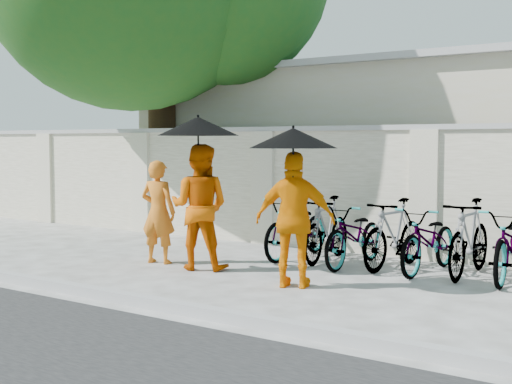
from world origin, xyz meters
The scene contains 16 objects.
ground centered at (0.00, 0.00, 0.00)m, with size 80.00×80.00×0.00m, color silver.
kerb centered at (0.00, -1.70, 0.06)m, with size 40.00×0.16×0.12m, color #9F9F9F.
compound_wall centered at (1.00, 3.20, 1.00)m, with size 20.00×0.30×2.00m, color white.
building_behind centered at (2.00, 7.00, 1.60)m, with size 14.00×6.00×3.20m, color #B4AC87.
monk_left centered at (-1.12, 0.48, 0.77)m, with size 0.56×0.37×1.54m, color orange.
monk_center centered at (-0.30, 0.46, 0.89)m, with size 0.87×0.68×1.78m, color #CB5102.
parasol_center centered at (-0.25, 0.38, 2.03)m, with size 1.14×1.14×1.15m.
monk_right centered at (1.49, 0.16, 0.85)m, with size 0.99×0.41×1.70m, color orange.
parasol_right centered at (1.51, 0.08, 1.86)m, with size 1.09×1.09×1.02m.
bike_0 centered at (0.31, 2.10, 0.48)m, with size 0.63×1.82×0.95m, color gray.
bike_1 centered at (0.85, 2.08, 0.49)m, with size 0.46×1.64×0.99m, color gray.
bike_2 centered at (1.40, 1.94, 0.46)m, with size 0.61×1.75×0.92m, color gray.
bike_3 centered at (1.94, 2.09, 0.50)m, with size 0.47×1.67×1.00m, color gray.
bike_4 centered at (2.49, 2.07, 0.46)m, with size 0.61×1.76×0.92m, color gray.
bike_5 centered at (3.03, 2.10, 0.52)m, with size 0.49×1.74×1.05m, color gray.
bike_6 centered at (3.57, 2.12, 0.48)m, with size 0.63×1.82×0.96m, color gray.
Camera 1 is at (6.20, -7.27, 1.81)m, focal length 50.00 mm.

